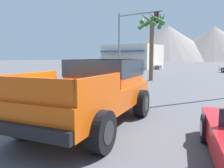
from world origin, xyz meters
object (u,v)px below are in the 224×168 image
(orange_pickup_truck, at_px, (98,87))
(palm_tree_tall, at_px, (152,29))
(parked_car_silver, at_px, (149,66))
(traffic_light_main, at_px, (134,32))

(orange_pickup_truck, relative_size, palm_tree_tall, 0.96)
(orange_pickup_truck, height_order, parked_car_silver, orange_pickup_truck)
(orange_pickup_truck, height_order, palm_tree_tall, palm_tree_tall)
(parked_car_silver, distance_m, traffic_light_main, 18.03)
(orange_pickup_truck, bearing_deg, parked_car_silver, 100.88)
(palm_tree_tall, bearing_deg, parked_car_silver, 115.41)
(traffic_light_main, bearing_deg, orange_pickup_truck, -65.80)
(palm_tree_tall, bearing_deg, orange_pickup_truck, -72.99)
(orange_pickup_truck, bearing_deg, palm_tree_tall, 95.91)
(orange_pickup_truck, distance_m, traffic_light_main, 14.18)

